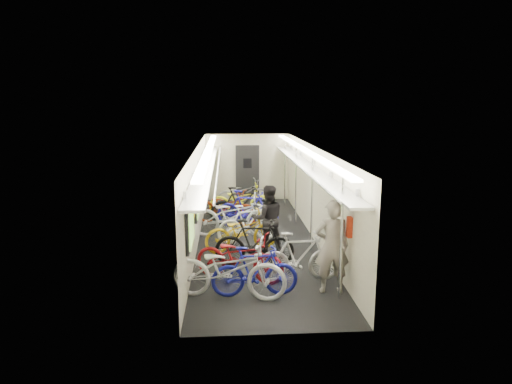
{
  "coord_description": "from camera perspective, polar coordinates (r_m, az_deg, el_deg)",
  "views": [
    {
      "loc": [
        -0.76,
        -11.42,
        3.5
      ],
      "look_at": [
        0.02,
        0.52,
        1.15
      ],
      "focal_mm": 32.0,
      "sensor_mm": 36.0,
      "label": 1
    }
  ],
  "objects": [
    {
      "name": "bicycle_3",
      "position": [
        9.94,
        -0.2,
        -6.35
      ],
      "size": [
        1.77,
        0.66,
        1.04
      ],
      "primitive_type": "imported",
      "rotation": [
        0.0,
        0.0,
        1.47
      ],
      "color": "black",
      "rests_on": "ground"
    },
    {
      "name": "backpack",
      "position": [
        8.49,
        12.18,
        -4.31
      ],
      "size": [
        0.26,
        0.14,
        0.38
      ],
      "primitive_type": "cube",
      "rotation": [
        0.0,
        0.0,
        0.02
      ],
      "color": "red",
      "rests_on": "passenger_near"
    },
    {
      "name": "bicycle_0",
      "position": [
        8.34,
        -3.43,
        -9.6
      ],
      "size": [
        2.22,
        1.2,
        1.11
      ],
      "primitive_type": "imported",
      "rotation": [
        0.0,
        0.0,
        1.34
      ],
      "color": "silver",
      "rests_on": "ground"
    },
    {
      "name": "bicycle_2",
      "position": [
        9.15,
        -2.09,
        -8.11
      ],
      "size": [
        1.97,
        1.35,
        0.98
      ],
      "primitive_type": "imported",
      "rotation": [
        0.0,
        0.0,
        1.15
      ],
      "color": "maroon",
      "rests_on": "ground"
    },
    {
      "name": "bicycle_11",
      "position": [
        9.13,
        5.43,
        -8.06
      ],
      "size": [
        1.72,
        0.6,
        1.02
      ],
      "primitive_type": "imported",
      "rotation": [
        0.0,
        0.0,
        1.64
      ],
      "color": "#B8B8BA",
      "rests_on": "ground"
    },
    {
      "name": "bicycle_7",
      "position": [
        12.84,
        -1.09,
        -2.2
      ],
      "size": [
        1.88,
        1.08,
        1.09
      ],
      "primitive_type": "imported",
      "rotation": [
        0.0,
        0.0,
        1.24
      ],
      "color": "#1F1AA1",
      "rests_on": "ground"
    },
    {
      "name": "bicycle_5",
      "position": [
        11.6,
        -0.97,
        -3.93
      ],
      "size": [
        1.7,
        0.93,
        0.99
      ],
      "primitive_type": "imported",
      "rotation": [
        0.0,
        0.0,
        1.88
      ],
      "color": "white",
      "rests_on": "ground"
    },
    {
      "name": "bicycle_10",
      "position": [
        14.25,
        -2.02,
        -1.02
      ],
      "size": [
        1.96,
        0.76,
        1.02
      ],
      "primitive_type": "imported",
      "rotation": [
        0.0,
        0.0,
        1.62
      ],
      "color": "yellow",
      "rests_on": "ground"
    },
    {
      "name": "bicycle_1",
      "position": [
        8.43,
        -0.17,
        -9.89
      ],
      "size": [
        1.61,
        0.51,
        0.96
      ],
      "primitive_type": "imported",
      "rotation": [
        0.0,
        0.0,
        1.61
      ],
      "color": "navy",
      "rests_on": "ground"
    },
    {
      "name": "bicycle_12",
      "position": [
        15.48,
        -1.66,
        -0.16
      ],
      "size": [
        1.92,
        1.09,
        0.95
      ],
      "primitive_type": "imported",
      "rotation": [
        0.0,
        0.0,
        1.84
      ],
      "color": "slate",
      "rests_on": "ground"
    },
    {
      "name": "train_car_shell",
      "position": [
        12.28,
        -1.85,
        2.47
      ],
      "size": [
        10.0,
        10.0,
        10.0
      ],
      "color": "black",
      "rests_on": "ground"
    },
    {
      "name": "bicycle_6",
      "position": [
        12.08,
        -2.95,
        -2.93
      ],
      "size": [
        2.25,
        0.96,
        1.15
      ],
      "primitive_type": "imported",
      "rotation": [
        0.0,
        0.0,
        1.48
      ],
      "color": "silver",
      "rests_on": "ground"
    },
    {
      "name": "bicycle_4",
      "position": [
        10.93,
        -1.78,
        -4.94
      ],
      "size": [
        1.94,
        1.16,
        0.96
      ],
      "primitive_type": "imported",
      "rotation": [
        0.0,
        0.0,
        1.88
      ],
      "color": "gold",
      "rests_on": "ground"
    },
    {
      "name": "bicycle_9",
      "position": [
        13.34,
        -1.82,
        -1.65
      ],
      "size": [
        1.92,
        0.87,
        1.11
      ],
      "primitive_type": "imported",
      "rotation": [
        0.0,
        0.0,
        1.77
      ],
      "color": "black",
      "rests_on": "ground"
    },
    {
      "name": "bicycle_8",
      "position": [
        13.31,
        -3.86,
        -1.9
      ],
      "size": [
        2.05,
        1.44,
        1.02
      ],
      "primitive_type": "imported",
      "rotation": [
        0.0,
        0.0,
        1.14
      ],
      "color": "maroon",
      "rests_on": "ground"
    },
    {
      "name": "passenger_mid",
      "position": [
        10.79,
        1.49,
        -3.36
      ],
      "size": [
        0.81,
        0.65,
        1.61
      ],
      "primitive_type": "imported",
      "rotation": [
        0.0,
        0.0,
        3.19
      ],
      "color": "black",
      "rests_on": "ground"
    },
    {
      "name": "passenger_near",
      "position": [
        8.61,
        9.48,
        -6.74
      ],
      "size": [
        0.66,
        0.45,
        1.77
      ],
      "primitive_type": "imported",
      "rotation": [
        0.0,
        0.0,
        3.1
      ],
      "color": "gray",
      "rests_on": "ground"
    }
  ]
}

